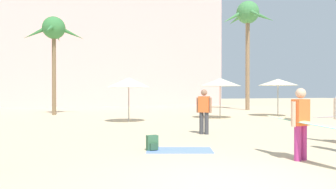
{
  "coord_description": "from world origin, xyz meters",
  "views": [
    {
      "loc": [
        -2.72,
        -4.83,
        1.61
      ],
      "look_at": [
        0.92,
        6.49,
        1.5
      ],
      "focal_mm": 33.8,
      "sensor_mm": 36.0,
      "label": 1
    }
  ],
  "objects_px": {
    "person_mid_right": "(304,122)",
    "person_mid_center": "(204,110)",
    "palm_tree_left": "(54,33)",
    "palm_tree_far_left": "(248,18)",
    "cafe_umbrella_0": "(278,82)",
    "cafe_umbrella_1": "(129,82)",
    "backpack": "(152,143)",
    "beach_towel": "(180,150)",
    "cafe_umbrella_3": "(220,82)"
  },
  "relations": [
    {
      "from": "cafe_umbrella_3",
      "to": "beach_towel",
      "type": "distance_m",
      "value": 10.94
    },
    {
      "from": "backpack",
      "to": "person_mid_center",
      "type": "relative_size",
      "value": 0.25
    },
    {
      "from": "person_mid_right",
      "to": "cafe_umbrella_3",
      "type": "bearing_deg",
      "value": -30.36
    },
    {
      "from": "cafe_umbrella_0",
      "to": "person_mid_right",
      "type": "bearing_deg",
      "value": -124.65
    },
    {
      "from": "beach_towel",
      "to": "backpack",
      "type": "bearing_deg",
      "value": 164.23
    },
    {
      "from": "cafe_umbrella_3",
      "to": "person_mid_right",
      "type": "bearing_deg",
      "value": -107.79
    },
    {
      "from": "palm_tree_left",
      "to": "palm_tree_far_left",
      "type": "bearing_deg",
      "value": 4.03
    },
    {
      "from": "cafe_umbrella_1",
      "to": "cafe_umbrella_3",
      "type": "bearing_deg",
      "value": 6.09
    },
    {
      "from": "cafe_umbrella_1",
      "to": "backpack",
      "type": "xyz_separation_m",
      "value": [
        -0.9,
        -8.18,
        -1.89
      ]
    },
    {
      "from": "cafe_umbrella_1",
      "to": "cafe_umbrella_3",
      "type": "xyz_separation_m",
      "value": [
        5.66,
        0.6,
        0.09
      ]
    },
    {
      "from": "beach_towel",
      "to": "person_mid_right",
      "type": "height_order",
      "value": "person_mid_right"
    },
    {
      "from": "palm_tree_far_left",
      "to": "cafe_umbrella_3",
      "type": "relative_size",
      "value": 3.86
    },
    {
      "from": "cafe_umbrella_0",
      "to": "cafe_umbrella_1",
      "type": "xyz_separation_m",
      "value": [
        -9.98,
        -0.88,
        -0.13
      ]
    },
    {
      "from": "cafe_umbrella_0",
      "to": "beach_towel",
      "type": "bearing_deg",
      "value": -137.64
    },
    {
      "from": "beach_towel",
      "to": "cafe_umbrella_1",
      "type": "bearing_deg",
      "value": 88.76
    },
    {
      "from": "cafe_umbrella_0",
      "to": "backpack",
      "type": "bearing_deg",
      "value": -140.2
    },
    {
      "from": "palm_tree_far_left",
      "to": "beach_towel",
      "type": "distance_m",
      "value": 21.8
    },
    {
      "from": "cafe_umbrella_0",
      "to": "person_mid_right",
      "type": "distance_m",
      "value": 13.94
    },
    {
      "from": "cafe_umbrella_1",
      "to": "palm_tree_far_left",
      "type": "bearing_deg",
      "value": 32.98
    },
    {
      "from": "cafe_umbrella_3",
      "to": "backpack",
      "type": "distance_m",
      "value": 11.14
    },
    {
      "from": "backpack",
      "to": "person_mid_right",
      "type": "height_order",
      "value": "person_mid_right"
    },
    {
      "from": "cafe_umbrella_0",
      "to": "cafe_umbrella_3",
      "type": "bearing_deg",
      "value": -176.37
    },
    {
      "from": "palm_tree_far_left",
      "to": "beach_towel",
      "type": "bearing_deg",
      "value": -127.0
    },
    {
      "from": "palm_tree_far_left",
      "to": "cafe_umbrella_0",
      "type": "relative_size",
      "value": 3.8
    },
    {
      "from": "cafe_umbrella_0",
      "to": "cafe_umbrella_1",
      "type": "distance_m",
      "value": 10.02
    },
    {
      "from": "cafe_umbrella_0",
      "to": "backpack",
      "type": "relative_size",
      "value": 5.99
    },
    {
      "from": "palm_tree_left",
      "to": "person_mid_center",
      "type": "relative_size",
      "value": 4.0
    },
    {
      "from": "palm_tree_far_left",
      "to": "cafe_umbrella_3",
      "type": "xyz_separation_m",
      "value": [
        -6.35,
        -7.19,
        -5.87
      ]
    },
    {
      "from": "cafe_umbrella_1",
      "to": "person_mid_right",
      "type": "xyz_separation_m",
      "value": [
        2.09,
        -10.54,
        -1.18
      ]
    },
    {
      "from": "cafe_umbrella_0",
      "to": "cafe_umbrella_3",
      "type": "distance_m",
      "value": 4.32
    },
    {
      "from": "beach_towel",
      "to": "backpack",
      "type": "relative_size",
      "value": 4.23
    },
    {
      "from": "cafe_umbrella_0",
      "to": "person_mid_center",
      "type": "height_order",
      "value": "cafe_umbrella_0"
    },
    {
      "from": "beach_towel",
      "to": "backpack",
      "type": "height_order",
      "value": "backpack"
    },
    {
      "from": "palm_tree_far_left",
      "to": "cafe_umbrella_0",
      "type": "bearing_deg",
      "value": -106.39
    },
    {
      "from": "cafe_umbrella_0",
      "to": "backpack",
      "type": "distance_m",
      "value": 14.3
    },
    {
      "from": "palm_tree_far_left",
      "to": "palm_tree_left",
      "type": "relative_size",
      "value": 1.41
    },
    {
      "from": "palm_tree_left",
      "to": "person_mid_right",
      "type": "relative_size",
      "value": 2.46
    },
    {
      "from": "cafe_umbrella_1",
      "to": "person_mid_center",
      "type": "bearing_deg",
      "value": -71.86
    },
    {
      "from": "cafe_umbrella_0",
      "to": "cafe_umbrella_1",
      "type": "relative_size",
      "value": 1.07
    },
    {
      "from": "cafe_umbrella_3",
      "to": "palm_tree_far_left",
      "type": "bearing_deg",
      "value": 48.55
    },
    {
      "from": "beach_towel",
      "to": "person_mid_right",
      "type": "bearing_deg",
      "value": -43.48
    },
    {
      "from": "beach_towel",
      "to": "person_mid_right",
      "type": "distance_m",
      "value": 3.26
    },
    {
      "from": "beach_towel",
      "to": "person_mid_center",
      "type": "xyz_separation_m",
      "value": [
        2.0,
        2.82,
        0.92
      ]
    },
    {
      "from": "cafe_umbrella_1",
      "to": "cafe_umbrella_3",
      "type": "relative_size",
      "value": 0.95
    },
    {
      "from": "person_mid_right",
      "to": "person_mid_center",
      "type": "xyz_separation_m",
      "value": [
        -0.26,
        4.97,
        0.01
      ]
    },
    {
      "from": "palm_tree_left",
      "to": "backpack",
      "type": "xyz_separation_m",
      "value": [
        3.05,
        -14.85,
        -5.48
      ]
    },
    {
      "from": "cafe_umbrella_3",
      "to": "person_mid_center",
      "type": "xyz_separation_m",
      "value": [
        -3.84,
        -6.17,
        -1.25
      ]
    },
    {
      "from": "cafe_umbrella_0",
      "to": "cafe_umbrella_3",
      "type": "xyz_separation_m",
      "value": [
        -4.31,
        -0.27,
        -0.05
      ]
    },
    {
      "from": "palm_tree_left",
      "to": "beach_towel",
      "type": "distance_m",
      "value": 16.52
    },
    {
      "from": "beach_towel",
      "to": "person_mid_center",
      "type": "relative_size",
      "value": 1.05
    }
  ]
}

